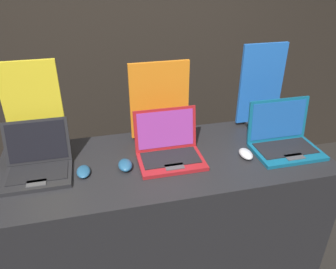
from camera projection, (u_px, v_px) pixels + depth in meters
name	position (u px, v px, depth m)	size (l,w,h in m)	color
wall_back	(129.00, 30.00, 2.75)	(8.00, 0.05, 2.80)	black
display_counter	(167.00, 226.00, 2.01)	(1.76, 0.69, 0.99)	black
laptop_front	(38.00, 163.00, 1.64)	(0.32, 0.31, 0.24)	black
mouse_front	(83.00, 171.00, 1.64)	(0.07, 0.11, 0.03)	navy
promo_stand_front	(34.00, 112.00, 1.70)	(0.29, 0.07, 0.52)	black
laptop_middle	(169.00, 148.00, 1.75)	(0.34, 0.28, 0.25)	maroon
mouse_middle	(125.00, 165.00, 1.68)	(0.07, 0.11, 0.04)	navy
promo_stand_middle	(160.00, 104.00, 1.87)	(0.34, 0.07, 0.47)	black
laptop_back	(283.00, 139.00, 1.84)	(0.36, 0.28, 0.27)	#0F5170
mouse_back	(246.00, 154.00, 1.78)	(0.07, 0.11, 0.04)	#B2B2B7
promo_stand_back	(261.00, 87.00, 2.02)	(0.28, 0.07, 0.52)	black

